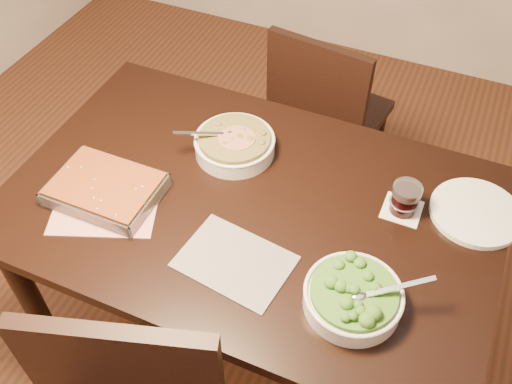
{
  "coord_description": "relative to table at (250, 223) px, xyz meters",
  "views": [
    {
      "loc": [
        0.45,
        -0.98,
        1.98
      ],
      "look_at": [
        0.02,
        0.0,
        0.8
      ],
      "focal_mm": 40.0,
      "sensor_mm": 36.0,
      "label": 1
    }
  ],
  "objects": [
    {
      "name": "ground",
      "position": [
        0.0,
        0.0,
        -0.65
      ],
      "size": [
        4.0,
        4.0,
        0.0
      ],
      "primitive_type": "plane",
      "color": "#432613",
      "rests_on": "ground"
    },
    {
      "name": "table",
      "position": [
        0.0,
        0.0,
        0.0
      ],
      "size": [
        1.4,
        0.9,
        0.75
      ],
      "color": "black",
      "rests_on": "ground"
    },
    {
      "name": "magazine_a",
      "position": [
        -0.37,
        -0.19,
        0.1
      ],
      "size": [
        0.35,
        0.31,
        0.01
      ],
      "primitive_type": "cube",
      "rotation": [
        0.0,
        0.0,
        0.37
      ],
      "color": "#AC3138",
      "rests_on": "table"
    },
    {
      "name": "magazine_b",
      "position": [
        0.05,
        -0.21,
        0.1
      ],
      "size": [
        0.31,
        0.24,
        0.01
      ],
      "primitive_type": "cube",
      "rotation": [
        0.0,
        0.0,
        -0.13
      ],
      "color": "#292830",
      "rests_on": "table"
    },
    {
      "name": "coaster",
      "position": [
        0.41,
        0.15,
        0.1
      ],
      "size": [
        0.11,
        0.11,
        0.0
      ],
      "primitive_type": "cube",
      "color": "white",
      "rests_on": "table"
    },
    {
      "name": "stew_bowl",
      "position": [
        -0.13,
        0.17,
        0.13
      ],
      "size": [
        0.25,
        0.25,
        0.09
      ],
      "color": "silver",
      "rests_on": "table"
    },
    {
      "name": "broccoli_bowl",
      "position": [
        0.37,
        -0.21,
        0.13
      ],
      "size": [
        0.26,
        0.25,
        0.09
      ],
      "color": "silver",
      "rests_on": "table"
    },
    {
      "name": "baking_dish",
      "position": [
        -0.39,
        -0.14,
        0.12
      ],
      "size": [
        0.31,
        0.22,
        0.05
      ],
      "rotation": [
        0.0,
        0.0,
        -0.0
      ],
      "color": "silver",
      "rests_on": "table"
    },
    {
      "name": "wine_tumbler",
      "position": [
        0.41,
        0.15,
        0.15
      ],
      "size": [
        0.08,
        0.08,
        0.09
      ],
      "color": "black",
      "rests_on": "coaster"
    },
    {
      "name": "dinner_plate",
      "position": [
        0.6,
        0.21,
        0.1
      ],
      "size": [
        0.25,
        0.25,
        0.02
      ],
      "primitive_type": "cylinder",
      "color": "white",
      "rests_on": "table"
    },
    {
      "name": "chair_far",
      "position": [
        -0.02,
        0.78,
        -0.17
      ],
      "size": [
        0.46,
        0.46,
        0.87
      ],
      "rotation": [
        0.0,
        0.0,
        3.01
      ],
      "color": "black",
      "rests_on": "ground"
    }
  ]
}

